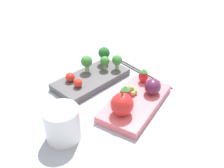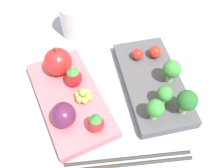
{
  "view_description": "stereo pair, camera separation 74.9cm",
  "coord_description": "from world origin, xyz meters",
  "px_view_note": "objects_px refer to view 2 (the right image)",
  "views": [
    {
      "loc": [
        -0.42,
        -0.36,
        0.4
      ],
      "look_at": [
        0.01,
        -0.0,
        0.03
      ],
      "focal_mm": 40.0,
      "sensor_mm": 36.0,
      "label": 1
    },
    {
      "loc": [
        0.28,
        -0.08,
        0.4
      ],
      "look_at": [
        0.01,
        -0.0,
        0.03
      ],
      "focal_mm": 40.0,
      "sensor_mm": 36.0,
      "label": 2
    }
  ],
  "objects_px": {
    "broccoli_floret_3": "(155,109)",
    "strawberry_0": "(74,77)",
    "broccoli_floret_1": "(187,101)",
    "grape_cluster": "(83,95)",
    "strawberry_1": "(96,123)",
    "bento_box_savoury": "(152,82)",
    "apple": "(58,62)",
    "chopsticks_pair": "(129,161)",
    "drinking_cup": "(77,19)",
    "cherry_tomato_1": "(155,52)",
    "broccoli_floret_0": "(165,94)",
    "plum": "(64,115)",
    "bento_box_fruit": "(70,99)",
    "broccoli_floret_2": "(172,70)",
    "cherry_tomato_0": "(138,54)"
  },
  "relations": [
    {
      "from": "broccoli_floret_3",
      "to": "strawberry_0",
      "type": "distance_m",
      "value": 0.16
    },
    {
      "from": "broccoli_floret_1",
      "to": "grape_cluster",
      "type": "height_order",
      "value": "broccoli_floret_1"
    },
    {
      "from": "strawberry_1",
      "to": "grape_cluster",
      "type": "relative_size",
      "value": 1.24
    },
    {
      "from": "bento_box_savoury",
      "to": "apple",
      "type": "relative_size",
      "value": 3.57
    },
    {
      "from": "broccoli_floret_3",
      "to": "chopsticks_pair",
      "type": "relative_size",
      "value": 0.22
    },
    {
      "from": "broccoli_floret_3",
      "to": "apple",
      "type": "bearing_deg",
      "value": -138.07
    },
    {
      "from": "broccoli_floret_3",
      "to": "strawberry_1",
      "type": "height_order",
      "value": "broccoli_floret_3"
    },
    {
      "from": "drinking_cup",
      "to": "chopsticks_pair",
      "type": "xyz_separation_m",
      "value": [
        0.33,
        0.01,
        -0.04
      ]
    },
    {
      "from": "bento_box_savoury",
      "to": "cherry_tomato_1",
      "type": "relative_size",
      "value": 8.68
    },
    {
      "from": "cherry_tomato_1",
      "to": "strawberry_1",
      "type": "xyz_separation_m",
      "value": [
        0.13,
        -0.16,
        0.01
      ]
    },
    {
      "from": "broccoli_floret_1",
      "to": "grape_cluster",
      "type": "relative_size",
      "value": 1.61
    },
    {
      "from": "broccoli_floret_0",
      "to": "plum",
      "type": "relative_size",
      "value": 0.94
    },
    {
      "from": "bento_box_fruit",
      "to": "cherry_tomato_1",
      "type": "distance_m",
      "value": 0.2
    },
    {
      "from": "apple",
      "to": "strawberry_1",
      "type": "relative_size",
      "value": 1.53
    },
    {
      "from": "bento_box_savoury",
      "to": "grape_cluster",
      "type": "distance_m",
      "value": 0.14
    },
    {
      "from": "broccoli_floret_3",
      "to": "grape_cluster",
      "type": "height_order",
      "value": "broccoli_floret_3"
    },
    {
      "from": "bento_box_fruit",
      "to": "apple",
      "type": "distance_m",
      "value": 0.08
    },
    {
      "from": "apple",
      "to": "strawberry_0",
      "type": "bearing_deg",
      "value": 27.72
    },
    {
      "from": "broccoli_floret_1",
      "to": "strawberry_0",
      "type": "bearing_deg",
      "value": -124.13
    },
    {
      "from": "broccoli_floret_3",
      "to": "plum",
      "type": "relative_size",
      "value": 1.03
    },
    {
      "from": "broccoli_floret_2",
      "to": "strawberry_0",
      "type": "relative_size",
      "value": 1.09
    },
    {
      "from": "broccoli_floret_3",
      "to": "grape_cluster",
      "type": "xyz_separation_m",
      "value": [
        -0.07,
        -0.11,
        -0.02
      ]
    },
    {
      "from": "cherry_tomato_0",
      "to": "strawberry_0",
      "type": "xyz_separation_m",
      "value": [
        0.03,
        -0.14,
        0.01
      ]
    },
    {
      "from": "bento_box_fruit",
      "to": "strawberry_0",
      "type": "relative_size",
      "value": 4.93
    },
    {
      "from": "grape_cluster",
      "to": "bento_box_savoury",
      "type": "bearing_deg",
      "value": 91.98
    },
    {
      "from": "bento_box_fruit",
      "to": "strawberry_1",
      "type": "xyz_separation_m",
      "value": [
        0.08,
        0.03,
        0.03
      ]
    },
    {
      "from": "broccoli_floret_0",
      "to": "broccoli_floret_3",
      "type": "height_order",
      "value": "broccoli_floret_3"
    },
    {
      "from": "plum",
      "to": "broccoli_floret_3",
      "type": "bearing_deg",
      "value": 75.75
    },
    {
      "from": "drinking_cup",
      "to": "broccoli_floret_1",
      "type": "bearing_deg",
      "value": 24.58
    },
    {
      "from": "bento_box_savoury",
      "to": "drinking_cup",
      "type": "xyz_separation_m",
      "value": [
        -0.2,
        -0.11,
        0.03
      ]
    },
    {
      "from": "broccoli_floret_0",
      "to": "broccoli_floret_2",
      "type": "relative_size",
      "value": 0.84
    },
    {
      "from": "broccoli_floret_2",
      "to": "broccoli_floret_3",
      "type": "height_order",
      "value": "broccoli_floret_2"
    },
    {
      "from": "cherry_tomato_0",
      "to": "grape_cluster",
      "type": "xyz_separation_m",
      "value": [
        0.07,
        -0.13,
        -0.0
      ]
    },
    {
      "from": "bento_box_fruit",
      "to": "apple",
      "type": "bearing_deg",
      "value": -174.97
    },
    {
      "from": "cherry_tomato_0",
      "to": "apple",
      "type": "distance_m",
      "value": 0.16
    },
    {
      "from": "bento_box_fruit",
      "to": "broccoli_floret_3",
      "type": "bearing_deg",
      "value": 56.39
    },
    {
      "from": "broccoli_floret_2",
      "to": "drinking_cup",
      "type": "xyz_separation_m",
      "value": [
        -0.21,
        -0.13,
        -0.01
      ]
    },
    {
      "from": "strawberry_0",
      "to": "strawberry_1",
      "type": "height_order",
      "value": "strawberry_0"
    },
    {
      "from": "bento_box_savoury",
      "to": "broccoli_floret_1",
      "type": "distance_m",
      "value": 0.1
    },
    {
      "from": "bento_box_savoury",
      "to": "strawberry_0",
      "type": "bearing_deg",
      "value": -102.17
    },
    {
      "from": "bento_box_fruit",
      "to": "broccoli_floret_2",
      "type": "relative_size",
      "value": 4.53
    },
    {
      "from": "broccoli_floret_0",
      "to": "cherry_tomato_1",
      "type": "height_order",
      "value": "broccoli_floret_0"
    },
    {
      "from": "cherry_tomato_0",
      "to": "chopsticks_pair",
      "type": "xyz_separation_m",
      "value": [
        0.2,
        -0.09,
        -0.03
      ]
    },
    {
      "from": "bento_box_savoury",
      "to": "strawberry_0",
      "type": "relative_size",
      "value": 4.83
    },
    {
      "from": "broccoli_floret_3",
      "to": "strawberry_0",
      "type": "height_order",
      "value": "same"
    },
    {
      "from": "broccoli_floret_0",
      "to": "broccoli_floret_3",
      "type": "distance_m",
      "value": 0.04
    },
    {
      "from": "cherry_tomato_1",
      "to": "bento_box_savoury",
      "type": "bearing_deg",
      "value": -25.95
    },
    {
      "from": "broccoli_floret_2",
      "to": "strawberry_0",
      "type": "xyz_separation_m",
      "value": [
        -0.04,
        -0.18,
        -0.01
      ]
    },
    {
      "from": "drinking_cup",
      "to": "broccoli_floret_0",
      "type": "bearing_deg",
      "value": 21.86
    },
    {
      "from": "broccoli_floret_1",
      "to": "chopsticks_pair",
      "type": "distance_m",
      "value": 0.14
    }
  ]
}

